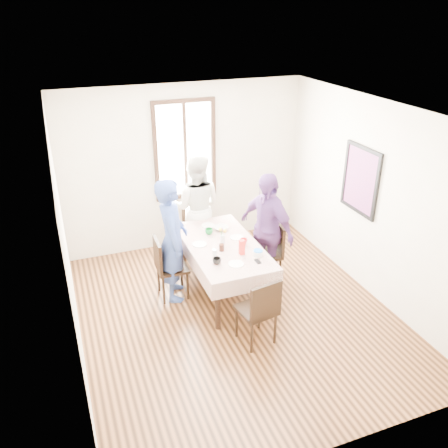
{
  "coord_description": "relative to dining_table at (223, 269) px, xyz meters",
  "views": [
    {
      "loc": [
        -1.95,
        -4.7,
        3.79
      ],
      "look_at": [
        0.02,
        0.52,
        1.1
      ],
      "focal_mm": 37.06,
      "sensor_mm": 36.0,
      "label": 1
    }
  ],
  "objects": [
    {
      "name": "butter_lid",
      "position": [
        0.33,
        -0.45,
        0.46
      ],
      "size": [
        0.12,
        0.12,
        0.01
      ],
      "primitive_type": "cylinder",
      "color": "blue",
      "rests_on": "butter_tub"
    },
    {
      "name": "chair_near",
      "position": [
        0.0,
        -1.15,
        0.08
      ],
      "size": [
        0.48,
        0.48,
        0.91
      ],
      "primitive_type": "cube",
      "rotation": [
        0.0,
        0.0,
        0.17
      ],
      "color": "black",
      "rests_on": "ground"
    },
    {
      "name": "person_left",
      "position": [
        -0.68,
        0.16,
        0.5
      ],
      "size": [
        0.55,
        0.71,
        1.76
      ],
      "primitive_type": "imported",
      "rotation": [
        0.0,
        0.0,
        1.36
      ],
      "color": "#2D4387",
      "rests_on": "ground"
    },
    {
      "name": "tablecloth",
      "position": [
        0.0,
        0.0,
        0.38
      ],
      "size": [
        0.95,
        1.79,
        0.01
      ],
      "primitive_type": "cube",
      "color": "#57170C",
      "rests_on": "dining_table"
    },
    {
      "name": "flower_vase",
      "position": [
        0.01,
        0.04,
        0.45
      ],
      "size": [
        0.06,
        0.06,
        0.12
      ],
      "primitive_type": "cylinder",
      "color": "silver",
      "rests_on": "tablecloth"
    },
    {
      "name": "right_wall",
      "position": [
        1.98,
        -0.57,
        0.98
      ],
      "size": [
        0.0,
        4.5,
        4.5
      ],
      "primitive_type": "plane",
      "rotation": [
        1.57,
        0.0,
        -1.57
      ],
      "color": "beige",
      "rests_on": "ground"
    },
    {
      "name": "ground",
      "position": [
        -0.02,
        -0.57,
        -0.38
      ],
      "size": [
        4.5,
        4.5,
        0.0
      ],
      "primitive_type": "plane",
      "color": "black",
      "rests_on": "ground"
    },
    {
      "name": "window_pane",
      "position": [
        -0.02,
        1.67,
        1.27
      ],
      "size": [
        0.9,
        0.02,
        1.5
      ],
      "primitive_type": "cube",
      "color": "white",
      "rests_on": "back_wall"
    },
    {
      "name": "drinking_glass",
      "position": [
        -0.21,
        -0.25,
        0.43
      ],
      "size": [
        0.06,
        0.06,
        0.09
      ],
      "primitive_type": "cylinder",
      "color": "silver",
      "rests_on": "tablecloth"
    },
    {
      "name": "window_frame",
      "position": [
        -0.02,
        1.66,
        1.27
      ],
      "size": [
        1.02,
        0.06,
        1.62
      ],
      "primitive_type": "cube",
      "color": "black",
      "rests_on": "back_wall"
    },
    {
      "name": "mug_green",
      "position": [
        -0.07,
        0.37,
        0.43
      ],
      "size": [
        0.11,
        0.11,
        0.09
      ],
      "primitive_type": "imported",
      "rotation": [
        0.0,
        0.0,
        -0.01
      ],
      "color": "#0C7226",
      "rests_on": "tablecloth"
    },
    {
      "name": "serving_bowl",
      "position": [
        0.13,
        0.45,
        0.41
      ],
      "size": [
        0.27,
        0.27,
        0.05
      ],
      "primitive_type": "imported",
      "rotation": [
        0.0,
        0.0,
        0.4
      ],
      "color": "white",
      "rests_on": "tablecloth"
    },
    {
      "name": "juice_carton",
      "position": [
        0.14,
        -0.34,
        0.49
      ],
      "size": [
        0.07,
        0.07,
        0.21
      ],
      "primitive_type": "cube",
      "color": "red",
      "rests_on": "tablecloth"
    },
    {
      "name": "person_right",
      "position": [
        0.68,
        0.05,
        0.48
      ],
      "size": [
        0.72,
        1.08,
        1.7
      ],
      "primitive_type": "imported",
      "rotation": [
        0.0,
        0.0,
        -1.23
      ],
      "color": "#5D3574",
      "rests_on": "ground"
    },
    {
      "name": "art_poster",
      "position": [
        1.96,
        -0.27,
        1.18
      ],
      "size": [
        0.04,
        0.76,
        0.96
      ],
      "primitive_type": "cube",
      "color": "red",
      "rests_on": "right_wall"
    },
    {
      "name": "person_far",
      "position": [
        0.0,
        1.13,
        0.48
      ],
      "size": [
        1.03,
        0.94,
        1.72
      ],
      "primitive_type": "imported",
      "rotation": [
        0.0,
        0.0,
        2.71
      ],
      "color": "silver",
      "rests_on": "ground"
    },
    {
      "name": "mug_flag",
      "position": [
        0.27,
        -0.11,
        0.43
      ],
      "size": [
        0.12,
        0.12,
        0.09
      ],
      "primitive_type": "imported",
      "rotation": [
        0.0,
        0.0,
        0.23
      ],
      "color": "red",
      "rests_on": "tablecloth"
    },
    {
      "name": "jam_jar",
      "position": [
        -0.08,
        -0.16,
        0.44
      ],
      "size": [
        0.07,
        0.07,
        0.1
      ],
      "primitive_type": "cylinder",
      "color": "black",
      "rests_on": "tablecloth"
    },
    {
      "name": "mug_black",
      "position": [
        -0.25,
        -0.46,
        0.43
      ],
      "size": [
        0.14,
        0.14,
        0.09
      ],
      "primitive_type": "imported",
      "rotation": [
        0.0,
        0.0,
        -0.31
      ],
      "color": "black",
      "rests_on": "tablecloth"
    },
    {
      "name": "back_wall",
      "position": [
        -0.02,
        1.68,
        0.98
      ],
      "size": [
        4.0,
        0.0,
        4.0
      ],
      "primitive_type": "plane",
      "rotation": [
        1.57,
        0.0,
        0.0
      ],
      "color": "beige",
      "rests_on": "ground"
    },
    {
      "name": "chair_left",
      "position": [
        -0.7,
        0.16,
        0.08
      ],
      "size": [
        0.43,
        0.43,
        0.91
      ],
      "primitive_type": "cube",
      "rotation": [
        0.0,
        0.0,
        -1.59
      ],
      "color": "black",
      "rests_on": "ground"
    },
    {
      "name": "plate_near",
      "position": [
        -0.03,
        -0.56,
        0.39
      ],
      "size": [
        0.2,
        0.2,
        0.01
      ],
      "primitive_type": "cylinder",
      "color": "white",
      "rests_on": "tablecloth"
    },
    {
      "name": "dining_table",
      "position": [
        0.0,
        0.0,
        0.0
      ],
      "size": [
        0.83,
        1.67,
        0.75
      ],
      "primitive_type": "cube",
      "color": "black",
      "rests_on": "ground"
    },
    {
      "name": "flower_bunch",
      "position": [
        0.01,
        0.04,
        0.56
      ],
      "size": [
        0.09,
        0.09,
        0.1
      ],
      "primitive_type": null,
      "color": "yellow",
      "rests_on": "flower_vase"
    },
    {
      "name": "chair_far",
      "position": [
        0.0,
        1.15,
        0.08
      ],
      "size": [
        0.44,
        0.44,
        0.91
      ],
      "primitive_type": "cube",
      "rotation": [
        0.0,
        0.0,
        3.1
      ],
      "color": "black",
      "rests_on": "ground"
    },
    {
      "name": "plate_right",
      "position": [
        0.26,
        0.12,
        0.39
      ],
      "size": [
        0.2,
        0.2,
        0.01
      ],
      "primitive_type": "cylinder",
      "color": "white",
      "rests_on": "tablecloth"
    },
    {
      "name": "plate_far",
      "position": [
        -0.0,
        0.63,
        0.39
      ],
      "size": [
        0.2,
        0.2,
        0.01
      ],
      "primitive_type": "cylinder",
      "color": "white",
      "rests_on": "tablecloth"
    },
    {
      "name": "chair_right",
      "position": [
        0.7,
        0.05,
        0.08
      ],
      "size": [
        0.47,
        0.47,
        0.91
      ],
      "primitive_type": "cube",
      "rotation": [
        0.0,
        0.0,
        1.45
      ],
      "color": "black",
      "rests_on": "ground"
    },
    {
      "name": "smartphone",
      "position": [
        0.26,
        -0.6,
        0.39
      ],
      "size": [
        0.06,
        0.12,
        0.01
      ],
      "primitive_type": "cube",
      "color": "black",
      "rests_on": "tablecloth"
    },
    {
      "name": "plate_left",
      "position": [
        -0.3,
        0.11,
        0.39
      ],
      "size": [
        0.2,
        0.2,
        0.01
      ],
      "primitive_type": "cylinder",
      "color": "white",
      "rests_on": "tablecloth"
    },
    {
      "name": "butter_tub",
      "position": [
        0.33,
        -0.45,
        0.42
      ],
      "size": [
        0.14,
        0.14,
        0.07
      ],
      "primitive_type": "cylinder",
      "color": "white",
      "rests_on": "tablecloth"
    }
  ]
}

